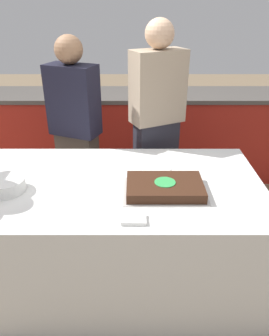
{
  "coord_description": "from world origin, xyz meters",
  "views": [
    {
      "loc": [
        0.17,
        -1.75,
        1.79
      ],
      "look_at": [
        0.18,
        0.0,
        0.88
      ],
      "focal_mm": 35.0,
      "sensor_mm": 36.0,
      "label": 1
    }
  ],
  "objects": [
    {
      "name": "back_counter",
      "position": [
        0.0,
        1.58,
        0.46
      ],
      "size": [
        4.4,
        0.58,
        0.92
      ],
      "color": "#A82319",
      "rests_on": "ground_plane"
    },
    {
      "name": "side_plate_near_cake",
      "position": [
        0.32,
        0.19,
        0.78
      ],
      "size": [
        0.2,
        0.2,
        0.0
      ],
      "color": "white",
      "rests_on": "dining_table"
    },
    {
      "name": "cake",
      "position": [
        0.35,
        -0.11,
        0.81
      ],
      "size": [
        0.48,
        0.33,
        0.07
      ],
      "color": "#B7B2AD",
      "rests_on": "dining_table"
    },
    {
      "name": "person_cutting_cake",
      "position": [
        0.35,
        0.72,
        0.87
      ],
      "size": [
        0.45,
        0.36,
        1.67
      ],
      "rotation": [
        0.0,
        0.0,
        -2.69
      ],
      "color": "#282833",
      "rests_on": "ground_plane"
    },
    {
      "name": "utensil_pile",
      "position": [
        0.17,
        -0.39,
        0.79
      ],
      "size": [
        0.13,
        0.09,
        0.02
      ],
      "color": "white",
      "rests_on": "dining_table"
    },
    {
      "name": "plate_stack",
      "position": [
        -0.58,
        -0.1,
        0.81
      ],
      "size": [
        0.22,
        0.22,
        0.08
      ],
      "color": "white",
      "rests_on": "dining_table"
    },
    {
      "name": "ground_plane",
      "position": [
        0.0,
        0.0,
        0.0
      ],
      "size": [
        14.0,
        14.0,
        0.0
      ],
      "primitive_type": "plane",
      "color": "#7A664C"
    },
    {
      "name": "person_standing_back",
      "position": [
        -0.3,
        0.72,
        0.81
      ],
      "size": [
        0.43,
        0.33,
        1.56
      ],
      "rotation": [
        0.0,
        0.0,
        2.75
      ],
      "color": "#4C4238",
      "rests_on": "ground_plane"
    },
    {
      "name": "dining_table",
      "position": [
        0.0,
        0.0,
        0.39
      ],
      "size": [
        1.93,
        1.01,
        0.78
      ],
      "color": "silver",
      "rests_on": "ground_plane"
    }
  ]
}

